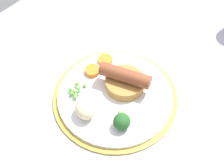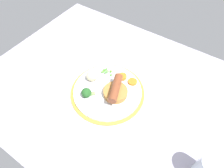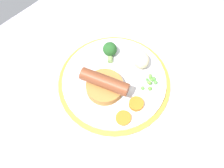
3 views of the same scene
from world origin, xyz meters
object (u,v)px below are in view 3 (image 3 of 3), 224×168
carrot_slice_0 (123,118)px  carrot_slice_1 (136,104)px  potato_chunk_2 (140,59)px  sausage_pudding (106,84)px  pea_pile (150,82)px  dinner_plate (114,81)px  broccoli_floret_near (110,50)px

carrot_slice_0 → carrot_slice_1: 4.67cm
potato_chunk_2 → sausage_pudding: bearing=-6.4°
sausage_pudding → pea_pile: size_ratio=2.53×
dinner_plate → broccoli_floret_near: bearing=-127.9°
dinner_plate → pea_pile: pea_pile is taller
carrot_slice_1 → potato_chunk_2: bearing=-143.1°
dinner_plate → carrot_slice_0: size_ratio=7.90×
dinner_plate → carrot_slice_1: 8.75cm
dinner_plate → potato_chunk_2: size_ratio=5.55×
carrot_slice_1 → broccoli_floret_near: bearing=-112.9°
carrot_slice_0 → carrot_slice_1: carrot_slice_1 is taller
pea_pile → carrot_slice_0: 11.48cm
dinner_plate → broccoli_floret_near: 8.45cm
pea_pile → carrot_slice_1: pea_pile is taller
broccoli_floret_near → potato_chunk_2: (-3.14, 7.78, 0.31)cm
broccoli_floret_near → dinner_plate: bearing=-173.6°
broccoli_floret_near → carrot_slice_1: broccoli_floret_near is taller
carrot_slice_1 → dinner_plate: bearing=-98.9°
dinner_plate → carrot_slice_0: bearing=55.4°
potato_chunk_2 → carrot_slice_0: size_ratio=1.42×
potato_chunk_2 → broccoli_floret_near: bearing=-68.0°
pea_pile → carrot_slice_1: 6.86cm
carrot_slice_0 → carrot_slice_1: size_ratio=1.02×
potato_chunk_2 → pea_pile: bearing=64.5°
carrot_slice_1 → sausage_pudding: bearing=-77.9°
broccoli_floret_near → carrot_slice_0: (10.93, 15.03, -1.42)cm
pea_pile → carrot_slice_1: (6.71, 1.39, -0.34)cm
pea_pile → carrot_slice_0: size_ratio=1.33×
carrot_slice_0 → broccoli_floret_near: bearing=-126.0°
sausage_pudding → carrot_slice_1: sausage_pudding is taller
broccoli_floret_near → potato_chunk_2: size_ratio=0.89×
sausage_pudding → carrot_slice_0: sausage_pudding is taller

